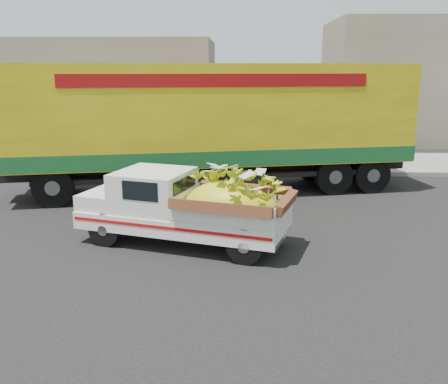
{
  "coord_description": "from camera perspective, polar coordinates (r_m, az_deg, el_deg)",
  "views": [
    {
      "loc": [
        2.27,
        -10.52,
        3.65
      ],
      "look_at": [
        1.99,
        -0.12,
        1.08
      ],
      "focal_mm": 40.0,
      "sensor_mm": 36.0,
      "label": 1
    }
  ],
  "objects": [
    {
      "name": "ground",
      "position": [
        11.37,
        -10.09,
        -5.06
      ],
      "size": [
        100.0,
        100.0,
        0.0
      ],
      "primitive_type": "plane",
      "color": "black",
      "rests_on": "ground"
    },
    {
      "name": "semi_trailer",
      "position": [
        14.95,
        -1.29,
        8.02
      ],
      "size": [
        12.09,
        4.85,
        3.8
      ],
      "rotation": [
        0.0,
        0.0,
        0.2
      ],
      "color": "black",
      "rests_on": "ground"
    },
    {
      "name": "pickup_truck",
      "position": [
        10.46,
        -2.99,
        -1.77
      ],
      "size": [
        4.67,
        2.86,
        1.54
      ],
      "rotation": [
        0.0,
        0.0,
        -0.31
      ],
      "color": "black",
      "rests_on": "ground"
    },
    {
      "name": "sidewalk",
      "position": [
        19.85,
        -5.05,
        3.45
      ],
      "size": [
        60.0,
        4.0,
        0.14
      ],
      "primitive_type": "cube",
      "color": "gray",
      "rests_on": "ground"
    },
    {
      "name": "building_left",
      "position": [
        27.32,
        -20.9,
        10.59
      ],
      "size": [
        18.0,
        6.0,
        5.0
      ],
      "primitive_type": "cube",
      "color": "gray",
      "rests_on": "ground"
    },
    {
      "name": "curb",
      "position": [
        17.8,
        -5.81,
        2.24
      ],
      "size": [
        60.0,
        0.25,
        0.15
      ],
      "primitive_type": "cube",
      "color": "gray",
      "rests_on": "ground"
    }
  ]
}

